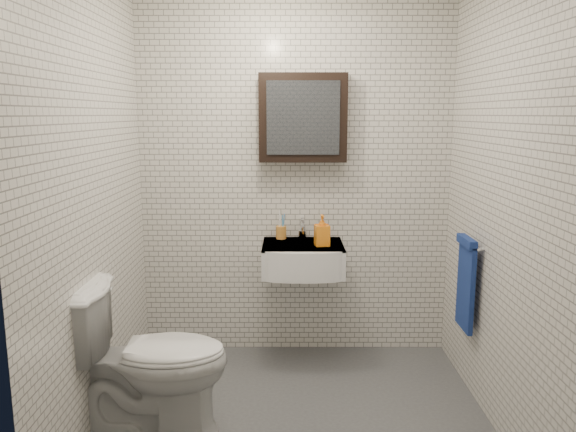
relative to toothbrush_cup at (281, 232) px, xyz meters
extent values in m
cube|color=#45474C|center=(0.10, -0.94, -0.90)|extent=(2.20, 2.00, 0.01)
cube|color=silver|center=(0.10, 0.06, 0.35)|extent=(2.20, 0.02, 2.50)
cube|color=silver|center=(0.10, -1.94, 0.35)|extent=(2.20, 0.02, 2.50)
cube|color=silver|center=(-1.00, -0.94, 0.35)|extent=(0.02, 2.00, 2.50)
cube|color=silver|center=(1.20, -0.94, 0.35)|extent=(0.02, 2.00, 2.50)
cube|color=white|center=(0.15, -0.17, -0.15)|extent=(0.55, 0.45, 0.20)
cylinder|color=silver|center=(0.15, -0.15, -0.06)|extent=(0.31, 0.31, 0.02)
cylinder|color=silver|center=(0.15, -0.15, -0.05)|extent=(0.04, 0.04, 0.01)
cube|color=white|center=(0.15, -0.17, -0.06)|extent=(0.55, 0.45, 0.01)
cylinder|color=silver|center=(0.15, 0.00, -0.02)|extent=(0.06, 0.06, 0.06)
cylinder|color=silver|center=(0.15, 0.00, 0.04)|extent=(0.03, 0.03, 0.08)
cylinder|color=silver|center=(0.15, -0.06, 0.07)|extent=(0.02, 0.12, 0.02)
cube|color=silver|center=(0.15, 0.03, 0.09)|extent=(0.02, 0.09, 0.01)
cube|color=black|center=(0.15, -0.01, 0.80)|extent=(0.60, 0.14, 0.60)
cube|color=#3F444C|center=(0.15, -0.09, 0.80)|extent=(0.49, 0.01, 0.49)
cylinder|color=silver|center=(1.16, -0.59, 0.05)|extent=(0.02, 0.30, 0.02)
cylinder|color=silver|center=(1.18, -0.46, 0.05)|extent=(0.04, 0.02, 0.02)
cylinder|color=silver|center=(1.18, -0.72, 0.05)|extent=(0.04, 0.02, 0.02)
cube|color=navy|center=(1.15, -0.59, -0.22)|extent=(0.03, 0.26, 0.54)
cube|color=navy|center=(1.14, -0.59, 0.06)|extent=(0.05, 0.26, 0.05)
cylinder|color=#CC8533|center=(0.00, 0.00, 0.00)|extent=(0.09, 0.09, 0.09)
cylinder|color=white|center=(-0.01, -0.01, 0.05)|extent=(0.02, 0.03, 0.17)
cylinder|color=#3D85C5|center=(0.01, -0.01, 0.05)|extent=(0.01, 0.02, 0.15)
cylinder|color=white|center=(0.00, 0.01, 0.06)|extent=(0.02, 0.03, 0.18)
cylinder|color=#3D85C5|center=(0.02, 0.01, 0.05)|extent=(0.02, 0.04, 0.16)
imported|color=orange|center=(0.28, -0.21, 0.05)|extent=(0.11, 0.11, 0.21)
imported|color=white|center=(-0.70, -1.09, -0.47)|extent=(0.86, 0.51, 0.86)
camera|label=1|loc=(0.05, -3.91, 0.83)|focal=35.00mm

